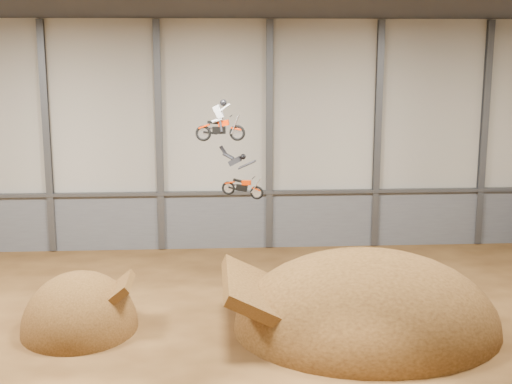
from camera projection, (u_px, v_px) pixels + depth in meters
floor at (218, 347)px, 30.06m from camera, size 40.00×40.00×0.00m
back_wall at (215, 137)px, 43.29m from camera, size 40.00×0.10×14.00m
ceiling at (214, 4)px, 27.20m from camera, size 40.00×40.00×0.00m
lower_band_back at (216, 221)px, 44.26m from camera, size 39.80×0.18×3.50m
steel_rail at (215, 193)px, 43.75m from camera, size 39.80×0.35×0.20m
steel_column_1 at (47, 138)px, 42.49m from camera, size 0.40×0.36×13.90m
steel_column_2 at (159, 137)px, 42.89m from camera, size 0.40×0.36×13.90m
steel_column_3 at (269, 137)px, 43.29m from camera, size 0.40×0.36×13.90m
steel_column_4 at (378, 136)px, 43.69m from camera, size 0.40×0.36×13.90m
steel_column_5 at (484, 135)px, 44.09m from camera, size 0.40×0.36×13.90m
takeoff_ramp at (80, 329)px, 31.95m from camera, size 5.15×5.94×5.15m
landing_ramp at (366, 327)px, 32.11m from camera, size 11.95×10.57×6.90m
fmx_rider_a at (220, 118)px, 33.16m from camera, size 2.47×1.22×2.15m
fmx_rider_b at (242, 173)px, 34.15m from camera, size 3.09×1.51×2.65m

